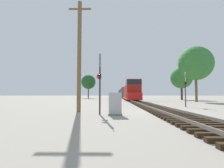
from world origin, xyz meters
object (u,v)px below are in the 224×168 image
at_px(crossing_signal_near, 100,79).
at_px(tree_mid_background, 181,78).
at_px(utility_pole, 79,55).
at_px(tree_far_right, 195,63).
at_px(tree_deep_background, 88,82).
at_px(freight_train, 124,93).
at_px(relay_cabinet, 115,104).
at_px(crossing_signal_far, 185,85).

xyz_separation_m(crossing_signal_near, tree_mid_background, (18.10, 32.44, 3.10)).
bearing_deg(utility_pole, tree_mid_background, 57.05).
xyz_separation_m(tree_far_right, tree_deep_background, (-24.38, 28.39, -1.42)).
height_order(freight_train, relay_cabinet, freight_train).
bearing_deg(tree_mid_background, freight_train, 116.51).
bearing_deg(tree_far_right, freight_train, 106.62).
xyz_separation_m(crossing_signal_far, tree_deep_background, (-17.03, 41.61, 3.36)).
xyz_separation_m(freight_train, utility_pole, (-6.69, -57.12, 2.63)).
distance_m(crossing_signal_far, relay_cabinet, 11.31).
distance_m(freight_train, utility_pole, 57.57).
relative_size(crossing_signal_far, tree_deep_background, 0.47).
distance_m(utility_pole, tree_far_right, 26.33).
relative_size(crossing_signal_far, relay_cabinet, 2.60).
height_order(crossing_signal_far, tree_deep_background, tree_deep_background).
bearing_deg(tree_deep_background, tree_mid_background, -32.50).
height_order(freight_train, crossing_signal_far, freight_train).
height_order(relay_cabinet, tree_mid_background, tree_mid_background).
distance_m(crossing_signal_far, tree_far_right, 15.87).
bearing_deg(crossing_signal_near, tree_far_right, 137.03).
distance_m(crossing_signal_near, relay_cabinet, 2.09).
relative_size(relay_cabinet, tree_mid_background, 0.18).
distance_m(relay_cabinet, tree_mid_background, 37.34).
relative_size(crossing_signal_far, tree_far_right, 0.37).
bearing_deg(tree_far_right, relay_cabinet, -125.72).
xyz_separation_m(crossing_signal_near, relay_cabinet, (1.07, -0.44, -1.74)).
height_order(crossing_signal_near, tree_far_right, tree_far_right).
bearing_deg(freight_train, tree_mid_background, -63.49).
xyz_separation_m(relay_cabinet, tree_far_right, (15.22, 21.17, 6.45)).
height_order(utility_pole, tree_mid_background, utility_pole).
bearing_deg(freight_train, crossing_signal_near, -94.76).
relative_size(crossing_signal_far, utility_pole, 0.44).
height_order(freight_train, crossing_signal_near, freight_train).
relative_size(crossing_signal_near, crossing_signal_far, 1.12).
bearing_deg(tree_far_right, tree_mid_background, 81.25).
xyz_separation_m(crossing_signal_far, utility_pole, (-10.72, -5.74, 2.15)).
relative_size(freight_train, crossing_signal_far, 20.00).
bearing_deg(utility_pole, crossing_signal_far, 28.15).
height_order(freight_train, tree_deep_background, tree_deep_background).
relative_size(tree_far_right, tree_mid_background, 1.25).
bearing_deg(relay_cabinet, tree_mid_background, 62.62).
bearing_deg(tree_far_right, utility_pole, -133.63).
height_order(tree_far_right, tree_deep_background, tree_far_right).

